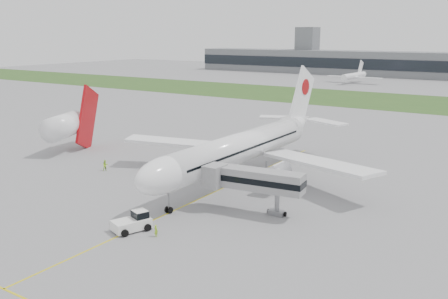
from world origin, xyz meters
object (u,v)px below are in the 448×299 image
Objects in this scene: jet_bridge at (251,180)px; ground_crew_near at (156,231)px; neighbor_aircraft at (67,125)px; pushback_tug at (134,222)px; airliner at (244,146)px.

jet_bridge is 9.04× the size of ground_crew_near.
neighbor_aircraft is (-50.01, 10.60, 0.97)m from jet_bridge.
neighbor_aircraft is (-40.91, 24.06, 4.57)m from pushback_tug.
airliner reaches higher than pushback_tug.
jet_bridge is at bearing -55.47° from airliner.
airliner is 16.38m from jet_bridge.
ground_crew_near is (-5.36, -13.59, -3.93)m from jet_bridge.
ground_crew_near is at bearing -50.59° from neighbor_aircraft.
jet_bridge is 51.13m from neighbor_aircraft.
pushback_tug is 3.47× the size of ground_crew_near.
jet_bridge is (9.27, -13.47, -0.98)m from airliner.
neighbor_aircraft reaches higher than pushback_tug.
airliner reaches higher than neighbor_aircraft.
ground_crew_near is 0.09× the size of neighbor_aircraft.
ground_crew_near is 51.02m from neighbor_aircraft.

